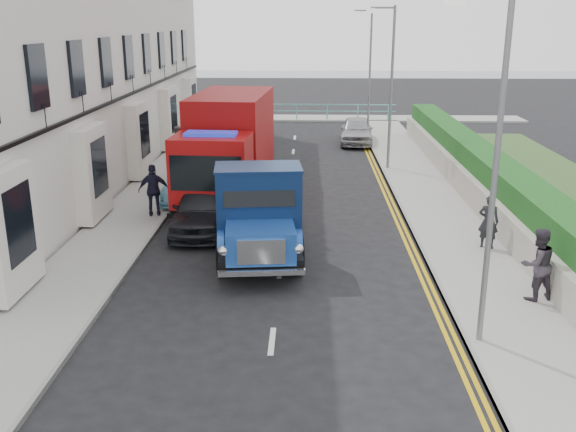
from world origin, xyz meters
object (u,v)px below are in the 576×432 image
object	(u,v)px
bedford_lorry	(259,219)
lamp_far	(368,63)
parked_car_front	(202,209)
pedestrian_east_near	(488,222)
red_lorry	(228,146)
lamp_near	(490,155)
lamp_mid	(389,79)

from	to	relation	value
bedford_lorry	lamp_far	bearing A→B (deg)	71.65
parked_car_front	pedestrian_east_near	world-z (taller)	pedestrian_east_near
lamp_far	red_lorry	world-z (taller)	lamp_far
parked_car_front	pedestrian_east_near	xyz separation A→B (m)	(8.53, -1.68, 0.19)
bedford_lorry	red_lorry	distance (m)	6.52
lamp_far	red_lorry	bearing A→B (deg)	-112.78
lamp_far	bedford_lorry	xyz separation A→B (m)	(-4.78, -21.38, -2.75)
pedestrian_east_near	lamp_far	bearing A→B (deg)	-64.74
lamp_near	pedestrian_east_near	size ratio (longest dim) A/B	4.47
lamp_far	pedestrian_east_near	xyz separation A→B (m)	(1.75, -20.37, -3.09)
red_lorry	parked_car_front	world-z (taller)	red_lorry
lamp_near	parked_car_front	xyz separation A→B (m)	(-6.78, 7.31, -3.28)
bedford_lorry	red_lorry	bearing A→B (deg)	98.21
lamp_near	red_lorry	xyz separation A→B (m)	(-6.34, 10.90, -1.95)
lamp_near	parked_car_front	size ratio (longest dim) A/B	1.66
lamp_far	pedestrian_east_near	bearing A→B (deg)	-85.09
lamp_mid	lamp_far	distance (m)	10.00
lamp_mid	red_lorry	world-z (taller)	lamp_mid
lamp_near	pedestrian_east_near	bearing A→B (deg)	72.74
red_lorry	lamp_far	bearing A→B (deg)	70.78
lamp_near	pedestrian_east_near	xyz separation A→B (m)	(1.75, 5.63, -3.09)
lamp_mid	lamp_far	world-z (taller)	same
lamp_mid	bedford_lorry	bearing A→B (deg)	-112.80
lamp_mid	pedestrian_east_near	bearing A→B (deg)	-80.43
bedford_lorry	red_lorry	xyz separation A→B (m)	(-1.56, 6.28, 0.80)
red_lorry	bedford_lorry	bearing A→B (deg)	-72.49
lamp_near	bedford_lorry	bearing A→B (deg)	135.98
lamp_mid	parked_car_front	distance (m)	11.50
red_lorry	parked_car_front	xyz separation A→B (m)	(-0.44, -3.59, -1.33)
bedford_lorry	parked_car_front	bearing A→B (deg)	120.84
lamp_far	bedford_lorry	size ratio (longest dim) A/B	1.19
bedford_lorry	red_lorry	size ratio (longest dim) A/B	0.79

